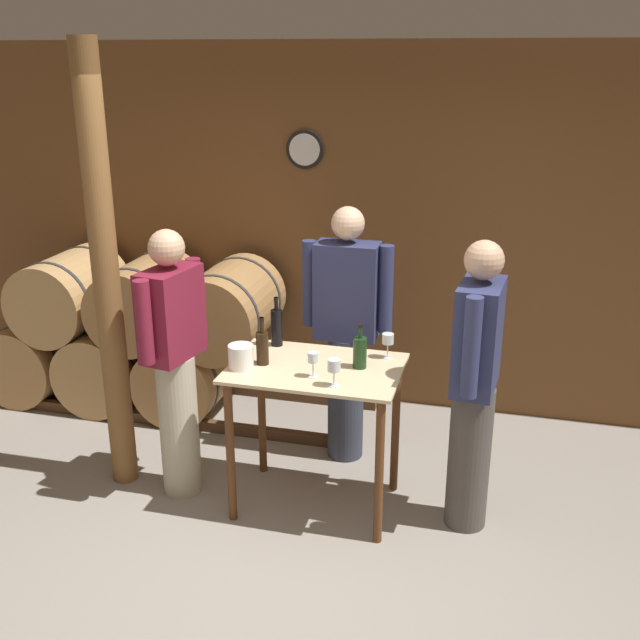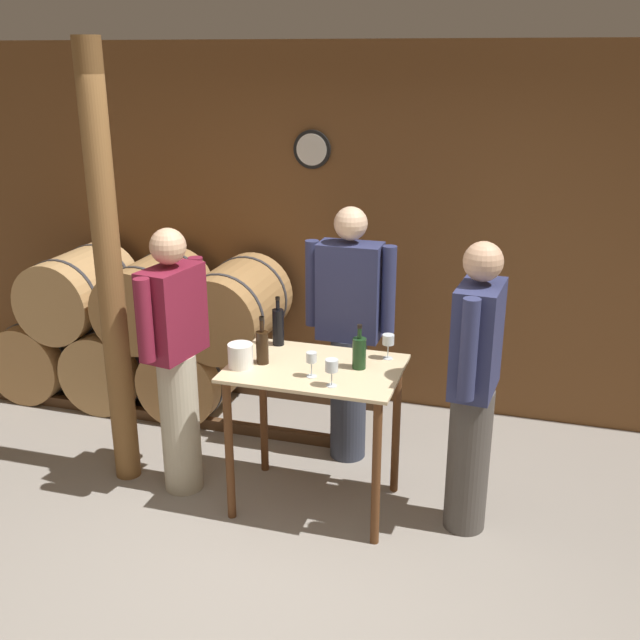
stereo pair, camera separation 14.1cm
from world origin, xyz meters
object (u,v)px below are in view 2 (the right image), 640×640
object	(u,v)px
person_visitor_bearded	(474,385)
wine_bottle_center	(359,352)
wine_bottle_far_left	(278,326)
wine_bottle_left	(262,346)
wooden_post	(110,277)
wine_glass_near_right	(388,341)
person_host	(349,330)
person_visitor_with_scarf	(176,358)
ice_bucket	(241,356)
wine_glass_near_center	(332,366)
wine_glass_near_left	(311,359)

from	to	relation	value
person_visitor_bearded	wine_bottle_center	bearing A→B (deg)	177.91
wine_bottle_far_left	wine_bottle_left	size ratio (longest dim) A/B	1.08
wooden_post	wine_glass_near_right	xyz separation A→B (m)	(1.65, 0.27, -0.33)
wine_bottle_center	person_host	bearing A→B (deg)	109.78
person_visitor_with_scarf	person_visitor_bearded	size ratio (longest dim) A/B	0.99
ice_bucket	wine_glass_near_center	bearing A→B (deg)	-10.23
wine_bottle_far_left	person_visitor_with_scarf	bearing A→B (deg)	-148.72
person_visitor_with_scarf	wine_bottle_center	bearing A→B (deg)	5.94
wine_bottle_center	wine_glass_near_left	world-z (taller)	wine_bottle_center
person_visitor_bearded	ice_bucket	bearing A→B (deg)	-173.25
wine_bottle_far_left	ice_bucket	world-z (taller)	wine_bottle_far_left
wine_bottle_center	person_visitor_with_scarf	size ratio (longest dim) A/B	0.16
wooden_post	wine_glass_near_center	distance (m)	1.49
person_visitor_with_scarf	person_host	bearing A→B (deg)	37.52
wine_glass_near_left	person_host	distance (m)	0.77
person_visitor_with_scarf	wine_glass_near_left	bearing A→B (deg)	-5.11
wine_bottle_left	ice_bucket	xyz separation A→B (m)	(-0.10, -0.09, -0.04)
wine_bottle_far_left	wine_glass_near_center	size ratio (longest dim) A/B	1.99
wine_bottle_left	wine_glass_near_center	xyz separation A→B (m)	(0.47, -0.19, 0.01)
ice_bucket	person_host	size ratio (longest dim) A/B	0.08
wine_bottle_far_left	wine_glass_near_right	xyz separation A→B (m)	(0.69, -0.03, -0.01)
wine_bottle_center	person_visitor_with_scarf	world-z (taller)	person_visitor_with_scarf
wine_bottle_left	person_visitor_bearded	distance (m)	1.21
wine_glass_near_center	person_host	size ratio (longest dim) A/B	0.09
wine_bottle_far_left	wine_bottle_center	size ratio (longest dim) A/B	1.17
ice_bucket	wine_glass_near_left	bearing A→B (deg)	-1.99
wine_glass_near_left	wine_glass_near_center	world-z (taller)	wine_glass_near_center
wine_glass_near_right	ice_bucket	xyz separation A→B (m)	(-0.78, -0.36, -0.04)
wine_glass_near_center	person_host	xyz separation A→B (m)	(-0.12, 0.85, -0.11)
wine_glass_near_left	person_visitor_bearded	world-z (taller)	person_visitor_bearded
wooden_post	wine_bottle_far_left	xyz separation A→B (m)	(0.96, 0.30, -0.32)
wine_bottle_left	wine_bottle_center	xyz separation A→B (m)	(0.55, 0.09, -0.01)
wooden_post	wine_glass_near_left	bearing A→B (deg)	-4.79
wine_glass_near_right	person_visitor_with_scarf	bearing A→B (deg)	-166.34
wine_bottle_left	person_visitor_with_scarf	distance (m)	0.56
wooden_post	person_host	distance (m)	1.53
wine_glass_near_left	ice_bucket	distance (m)	0.43
wine_glass_near_left	ice_bucket	bearing A→B (deg)	178.01
wine_bottle_center	person_visitor_bearded	bearing A→B (deg)	-2.09
wine_bottle_center	person_visitor_bearded	size ratio (longest dim) A/B	0.15
person_visitor_bearded	person_host	bearing A→B (deg)	145.19
wooden_post	person_visitor_with_scarf	world-z (taller)	wooden_post
wine_glass_near_center	wine_glass_near_left	bearing A→B (deg)	147.98
wine_bottle_left	wine_bottle_center	world-z (taller)	wine_bottle_left
person_host	person_visitor_bearded	world-z (taller)	person_host
wine_glass_near_right	person_visitor_with_scarf	world-z (taller)	person_visitor_with_scarf
person_host	person_visitor_bearded	distance (m)	1.04
wine_glass_near_center	ice_bucket	distance (m)	0.58
wine_bottle_center	wine_glass_near_left	bearing A→B (deg)	-139.23
ice_bucket	person_visitor_bearded	size ratio (longest dim) A/B	0.08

